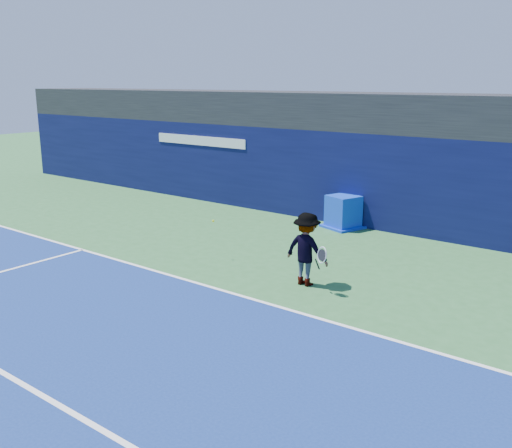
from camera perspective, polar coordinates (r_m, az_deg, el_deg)
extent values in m
plane|color=#2D6432|center=(11.19, -14.38, -10.63)|extent=(80.00, 80.00, 0.00)
cube|color=white|center=(13.07, -3.97, -6.47)|extent=(24.00, 0.10, 0.01)
cube|color=white|center=(10.24, -23.45, -13.82)|extent=(24.00, 0.10, 0.01)
cube|color=black|center=(19.43, 13.02, 10.86)|extent=(36.00, 3.00, 1.20)
cube|color=#0A0D37|center=(18.76, 11.37, 4.37)|extent=(36.00, 1.00, 3.00)
cube|color=white|center=(22.23, -5.64, 8.30)|extent=(4.50, 0.04, 0.35)
cube|color=#0D31B9|center=(18.44, 8.72, 1.22)|extent=(1.10, 1.10, 1.05)
cube|color=#0D2DB6|center=(18.56, 8.66, -0.25)|extent=(1.38, 1.38, 0.07)
imported|color=silver|center=(13.12, 5.08, -2.52)|extent=(1.12, 0.67, 1.71)
cylinder|color=black|center=(12.75, 6.16, -4.01)|extent=(0.08, 0.15, 0.27)
torus|color=silver|center=(12.56, 6.61, -3.10)|extent=(0.31, 0.18, 0.31)
cylinder|color=black|center=(12.56, 6.61, -3.10)|extent=(0.26, 0.14, 0.26)
sphere|color=#CFD117|center=(14.95, -4.30, 0.31)|extent=(0.06, 0.06, 0.06)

